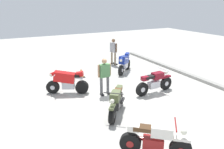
# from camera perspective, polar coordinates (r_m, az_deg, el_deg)

# --- Properties ---
(ground_plane) EXTENTS (40.00, 40.00, 0.00)m
(ground_plane) POSITION_cam_1_polar(r_m,az_deg,el_deg) (9.50, 4.36, -6.11)
(ground_plane) COLOR #ADAAA3
(curb_edge) EXTENTS (14.00, 0.30, 0.15)m
(curb_edge) POSITION_cam_1_polar(r_m,az_deg,el_deg) (12.37, 22.88, -1.18)
(curb_edge) COLOR gray
(curb_edge) RESTS_ON ground
(motorcycle_maroon_cruiser) EXTENTS (0.70, 2.09, 1.09)m
(motorcycle_maroon_cruiser) POSITION_cam_1_polar(r_m,az_deg,el_deg) (9.92, 11.42, -2.07)
(motorcycle_maroon_cruiser) COLOR black
(motorcycle_maroon_cruiser) RESTS_ON ground
(motorcycle_red_sportbike) EXTENTS (1.08, 1.82, 1.14)m
(motorcycle_red_sportbike) POSITION_cam_1_polar(r_m,az_deg,el_deg) (9.87, -12.15, -1.78)
(motorcycle_red_sportbike) COLOR black
(motorcycle_red_sportbike) RESTS_ON ground
(motorcycle_blue_sportbike) EXTENTS (1.47, 1.55, 1.14)m
(motorcycle_blue_sportbike) POSITION_cam_1_polar(r_m,az_deg,el_deg) (12.66, 3.34, 3.24)
(motorcycle_blue_sportbike) COLOR black
(motorcycle_blue_sportbike) RESTS_ON ground
(motorcycle_cream_vintage) EXTENTS (1.37, 1.60, 1.07)m
(motorcycle_cream_vintage) POSITION_cam_1_polar(r_m,az_deg,el_deg) (6.08, 11.53, -17.02)
(motorcycle_cream_vintage) COLOR black
(motorcycle_cream_vintage) RESTS_ON ground
(motorcycle_olive_vintage) EXTENTS (1.60, 1.37, 1.07)m
(motorcycle_olive_vintage) POSITION_cam_1_polar(r_m,az_deg,el_deg) (7.95, 1.19, -7.41)
(motorcycle_olive_vintage) COLOR black
(motorcycle_olive_vintage) RESTS_ON ground
(person_in_green_shirt) EXTENTS (0.32, 0.66, 1.70)m
(person_in_green_shirt) POSITION_cam_1_polar(r_m,az_deg,el_deg) (9.42, -2.04, 0.08)
(person_in_green_shirt) COLOR #59595B
(person_in_green_shirt) RESTS_ON ground
(person_in_gray_shirt) EXTENTS (0.68, 0.39, 1.76)m
(person_in_gray_shirt) POSITION_cam_1_polar(r_m,az_deg,el_deg) (14.09, 0.40, 6.68)
(person_in_gray_shirt) COLOR gray
(person_in_gray_shirt) RESTS_ON ground
(traffic_cone) EXTENTS (0.36, 0.36, 0.53)m
(traffic_cone) POSITION_cam_1_polar(r_m,az_deg,el_deg) (11.96, -8.36, 0.44)
(traffic_cone) COLOR black
(traffic_cone) RESTS_ON ground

